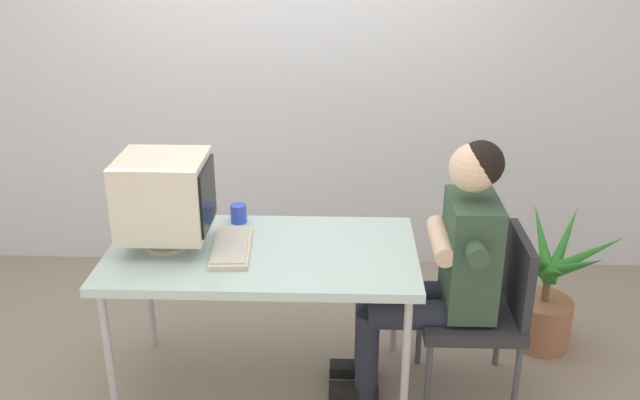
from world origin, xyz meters
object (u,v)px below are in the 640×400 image
at_px(desk, 262,259).
at_px(office_chair, 484,305).
at_px(crt_monitor, 165,196).
at_px(keyboard, 232,247).
at_px(desk_mug, 239,213).
at_px(potted_plant, 546,292).
at_px(person_seated, 444,262).

relative_size(desk, office_chair, 1.70).
distance_m(crt_monitor, office_chair, 1.56).
relative_size(crt_monitor, keyboard, 0.99).
bearing_deg(desk_mug, desk, -64.03).
xyz_separation_m(potted_plant, desk_mug, (-1.60, -0.10, 0.48)).
bearing_deg(crt_monitor, office_chair, -0.67).
relative_size(desk, desk_mug, 15.37).
xyz_separation_m(desk, desk_mug, (-0.15, 0.31, 0.09)).
bearing_deg(person_seated, crt_monitor, 179.22).
distance_m(person_seated, potted_plant, 0.83).
relative_size(person_seated, potted_plant, 1.65).
bearing_deg(desk, office_chair, 0.56).
relative_size(crt_monitor, potted_plant, 0.56).
xyz_separation_m(desk, crt_monitor, (-0.44, 0.03, 0.30)).
relative_size(desk, person_seated, 1.11).
xyz_separation_m(keyboard, office_chair, (1.17, 0.02, -0.29)).
bearing_deg(keyboard, desk_mug, 92.23).
height_order(crt_monitor, office_chair, crt_monitor).
bearing_deg(desk_mug, keyboard, -87.77).
bearing_deg(desk, crt_monitor, 176.40).
bearing_deg(potted_plant, person_seated, -146.87).
xyz_separation_m(person_seated, potted_plant, (0.62, 0.40, -0.38)).
height_order(office_chair, potted_plant, office_chair).
height_order(office_chair, person_seated, person_seated).
distance_m(desk, desk_mug, 0.36).
distance_m(office_chair, desk_mug, 1.27).
relative_size(keyboard, desk_mug, 4.74).
distance_m(keyboard, person_seated, 0.98).
distance_m(crt_monitor, person_seated, 1.31).
height_order(desk, person_seated, person_seated).
xyz_separation_m(crt_monitor, person_seated, (1.27, -0.02, -0.30)).
relative_size(crt_monitor, office_chair, 0.52).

